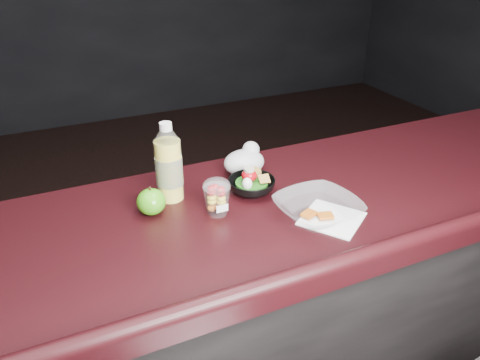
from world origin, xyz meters
name	(u,v)px	position (x,y,z in m)	size (l,w,h in m)	color
counter	(224,339)	(0.00, 0.30, 0.51)	(4.06, 0.71, 1.02)	black
lemonade_bottle	(169,168)	(-0.11, 0.46, 1.12)	(0.08, 0.08, 0.25)	yellow
fruit_cup	(217,196)	(-0.01, 0.31, 1.08)	(0.08, 0.08, 0.12)	white
green_apple	(151,202)	(-0.18, 0.39, 1.06)	(0.09, 0.09, 0.09)	#2E9110
plastic_bag	(245,161)	(0.18, 0.52, 1.07)	(0.14, 0.12, 0.10)	silver
snack_bowl	(251,185)	(0.14, 0.39, 1.05)	(0.20, 0.20, 0.08)	black
takeout_bowl	(318,210)	(0.25, 0.17, 1.05)	(0.26, 0.26, 0.06)	silver
paper_napkin	(332,219)	(0.28, 0.15, 1.02)	(0.16, 0.16, 0.00)	white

